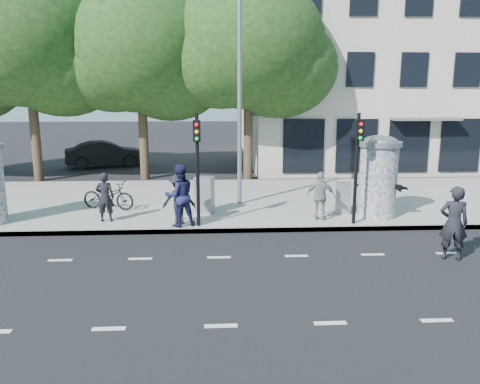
{
  "coord_description": "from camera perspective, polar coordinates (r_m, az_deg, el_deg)",
  "views": [
    {
      "loc": [
        -0.06,
        -9.96,
        4.13
      ],
      "look_at": [
        0.65,
        3.5,
        1.26
      ],
      "focal_mm": 35.0,
      "sensor_mm": 36.0,
      "label": 1
    }
  ],
  "objects": [
    {
      "name": "traffic_pole_far",
      "position": [
        14.53,
        14.11,
        4.13
      ],
      "size": [
        0.22,
        0.31,
        3.4
      ],
      "color": "black",
      "rests_on": "sidewalk"
    },
    {
      "name": "lane_dash_far",
      "position": [
        12.09,
        -2.56,
        -7.97
      ],
      "size": [
        32.0,
        0.12,
        0.01
      ],
      "primitive_type": "cube",
      "color": "silver",
      "rests_on": "ground"
    },
    {
      "name": "cabinet_right",
      "position": [
        16.08,
        12.47,
        -0.7
      ],
      "size": [
        0.57,
        0.47,
        1.04
      ],
      "primitive_type": "cube",
      "rotation": [
        0.0,
        0.0,
        -0.25
      ],
      "color": "gray",
      "rests_on": "sidewalk"
    },
    {
      "name": "ped_c",
      "position": [
        14.21,
        -7.35,
        -0.45
      ],
      "size": [
        1.1,
        0.97,
        1.88
      ],
      "primitive_type": "imported",
      "rotation": [
        0.0,
        0.0,
        3.48
      ],
      "color": "#1B1B44",
      "rests_on": "sidewalk"
    },
    {
      "name": "ped_f",
      "position": [
        15.73,
        16.78,
        0.21
      ],
      "size": [
        1.78,
        1.25,
        1.81
      ],
      "primitive_type": "imported",
      "rotation": [
        0.0,
        0.0,
        2.71
      ],
      "color": "black",
      "rests_on": "sidewalk"
    },
    {
      "name": "lane_dash_near",
      "position": [
        8.79,
        -2.34,
        -16.01
      ],
      "size": [
        32.0,
        0.12,
        0.01
      ],
      "primitive_type": "cube",
      "color": "silver",
      "rests_on": "ground"
    },
    {
      "name": "ped_d",
      "position": [
        14.44,
        -7.46,
        -0.9
      ],
      "size": [
        1.01,
        0.58,
        1.56
      ],
      "primitive_type": "imported",
      "rotation": [
        0.0,
        0.0,
        3.14
      ],
      "color": "black",
      "rests_on": "sidewalk"
    },
    {
      "name": "curb",
      "position": [
        14.11,
        -2.64,
        -4.71
      ],
      "size": [
        40.0,
        0.1,
        0.16
      ],
      "primitive_type": "cube",
      "color": "slate",
      "rests_on": "ground"
    },
    {
      "name": "tree_mid_left",
      "position": [
        24.11,
        -24.57,
        16.61
      ],
      "size": [
        7.2,
        7.2,
        9.57
      ],
      "color": "#38281C",
      "rests_on": "ground"
    },
    {
      "name": "car_mid",
      "position": [
        27.7,
        -16.06,
        4.49
      ],
      "size": [
        2.77,
        4.66,
        1.45
      ],
      "primitive_type": "imported",
      "rotation": [
        0.0,
        0.0,
        1.87
      ],
      "color": "black",
      "rests_on": "ground"
    },
    {
      "name": "traffic_pole_near",
      "position": [
        13.9,
        -5.22,
        4.1
      ],
      "size": [
        0.22,
        0.31,
        3.4
      ],
      "color": "black",
      "rests_on": "sidewalk"
    },
    {
      "name": "sidewalk",
      "position": [
        17.93,
        -2.74,
        -1.08
      ],
      "size": [
        40.0,
        8.0,
        0.15
      ],
      "primitive_type": "cube",
      "color": "gray",
      "rests_on": "ground"
    },
    {
      "name": "building",
      "position": [
        32.34,
        19.54,
        14.65
      ],
      "size": [
        20.3,
        15.85,
        12.0
      ],
      "color": "#B3A896",
      "rests_on": "ground"
    },
    {
      "name": "man_road",
      "position": [
        12.84,
        24.6,
        -3.47
      ],
      "size": [
        0.78,
        0.62,
        1.89
      ],
      "primitive_type": "imported",
      "rotation": [
        0.0,
        0.0,
        2.87
      ],
      "color": "black",
      "rests_on": "ground"
    },
    {
      "name": "tree_near_left",
      "position": [
        23.0,
        -12.11,
        16.58
      ],
      "size": [
        6.8,
        6.8,
        8.97
      ],
      "color": "#38281C",
      "rests_on": "ground"
    },
    {
      "name": "street_lamp",
      "position": [
        16.63,
        -0.04,
        14.3
      ],
      "size": [
        0.25,
        0.93,
        8.0
      ],
      "color": "slate",
      "rests_on": "sidewalk"
    },
    {
      "name": "ped_e",
      "position": [
        15.01,
        9.81,
        -0.5
      ],
      "size": [
        1.02,
        0.76,
        1.55
      ],
      "primitive_type": "imported",
      "rotation": [
        0.0,
        0.0,
        2.85
      ],
      "color": "gray",
      "rests_on": "sidewalk"
    },
    {
      "name": "ground",
      "position": [
        10.79,
        -2.49,
        -10.52
      ],
      "size": [
        120.0,
        120.0,
        0.0
      ],
      "primitive_type": "plane",
      "color": "black",
      "rests_on": "ground"
    },
    {
      "name": "ad_column_right",
      "position": [
        15.79,
        16.5,
        2.06
      ],
      "size": [
        1.36,
        1.36,
        2.65
      ],
      "color": "beige",
      "rests_on": "sidewalk"
    },
    {
      "name": "bicycle",
      "position": [
        16.82,
        -15.76,
        -0.42
      ],
      "size": [
        1.13,
        1.98,
        0.98
      ],
      "primitive_type": "imported",
      "rotation": [
        0.0,
        0.0,
        1.3
      ],
      "color": "black",
      "rests_on": "sidewalk"
    },
    {
      "name": "tree_center",
      "position": [
        22.42,
        1.04,
        17.59
      ],
      "size": [
        7.0,
        7.0,
        9.3
      ],
      "color": "#38281C",
      "rests_on": "ground"
    },
    {
      "name": "ped_b",
      "position": [
        15.21,
        -16.13,
        -0.61
      ],
      "size": [
        0.57,
        0.38,
        1.57
      ],
      "primitive_type": "imported",
      "rotation": [
        0.0,
        0.0,
        3.14
      ],
      "color": "black",
      "rests_on": "sidewalk"
    },
    {
      "name": "cabinet_left",
      "position": [
        15.73,
        -4.37,
        -0.36
      ],
      "size": [
        0.7,
        0.59,
        1.24
      ],
      "primitive_type": "cube",
      "rotation": [
        0.0,
        0.0,
        -0.3
      ],
      "color": "gray",
      "rests_on": "sidewalk"
    }
  ]
}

